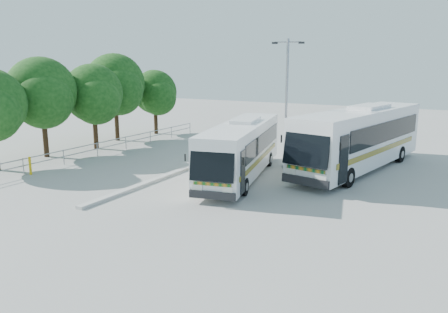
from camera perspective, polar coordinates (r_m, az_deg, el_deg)
The scene contains 11 objects.
ground at distance 23.85m, azimuth -4.02°, elevation -3.71°, with size 100.00×100.00×0.00m, color #999994.
kerb_divider at distance 26.68m, azimuth -5.86°, elevation -1.88°, with size 0.40×16.00×0.15m, color #B2B2AD.
railing at distance 32.86m, azimuth -15.01°, elevation 1.59°, with size 0.06×22.00×1.00m.
tree_far_b at distance 32.76m, azimuth -22.66°, elevation 7.80°, with size 5.33×5.03×6.96m.
tree_far_c at distance 34.70m, azimuth -16.63°, elevation 7.90°, with size 4.97×4.69×6.49m.
tree_far_d at distance 38.16m, azimuth -13.98°, elevation 9.21°, with size 5.62×5.30×7.33m.
tree_far_e at distance 41.21m, azimuth -8.94°, elevation 8.31°, with size 4.54×4.28×5.92m.
coach_main at distance 25.10m, azimuth 2.30°, elevation 1.11°, with size 4.60×11.44×3.11m.
coach_adjacent at distance 28.11m, azimuth 17.38°, elevation 2.43°, with size 5.32×13.67×3.72m.
lamppost at distance 27.20m, azimuth 8.16°, elevation 7.51°, with size 1.92×0.65×7.92m.
bollard at distance 28.28m, azimuth -23.99°, elevation -1.11°, with size 0.15×0.15×1.08m, color gold.
Camera 1 is at (12.49, -19.27, 6.46)m, focal length 35.00 mm.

